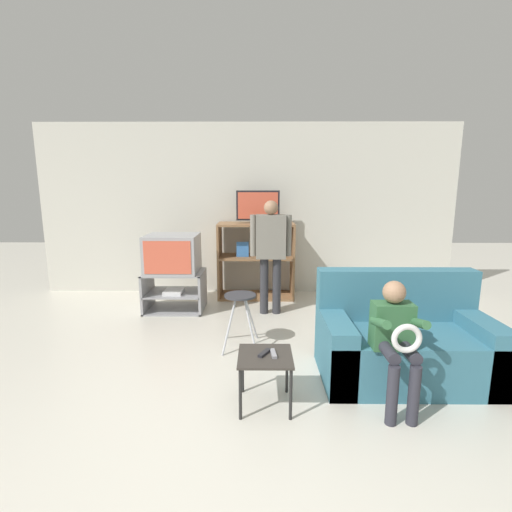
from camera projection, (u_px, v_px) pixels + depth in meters
name	position (u px, v px, depth m)	size (l,w,h in m)	color
ground_plane	(229.00, 470.00, 2.21)	(18.00, 18.00, 0.00)	beige
wall_back	(247.00, 210.00, 5.74)	(6.40, 0.06, 2.60)	beige
tv_stand	(175.00, 291.00, 5.02)	(0.78, 0.59, 0.53)	#939399
television_main	(173.00, 253.00, 4.93)	(0.68, 0.60, 0.50)	#9E9EA3
media_shelf	(256.00, 260.00, 5.56)	(1.13, 0.51, 1.12)	#8E6642
television_flat	(258.00, 208.00, 5.41)	(0.63, 0.20, 0.47)	black
folding_stool	(240.00, 305.00, 3.82)	(0.37, 0.46, 0.57)	#B7B7BC
snack_table	(265.00, 362.00, 2.80)	(0.41, 0.41, 0.41)	#38332D
remote_control_black	(264.00, 353.00, 2.80)	(0.04, 0.14, 0.02)	#232328
remote_control_white	(273.00, 353.00, 2.79)	(0.04, 0.14, 0.02)	gray
couch	(403.00, 343.00, 3.25)	(1.44, 0.81, 0.91)	teal
person_standing_adult	(271.00, 247.00, 4.77)	(0.53, 0.20, 1.48)	#2D2D33
person_seated_child	(396.00, 335.00, 2.73)	(0.33, 0.43, 0.97)	#2D2D38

